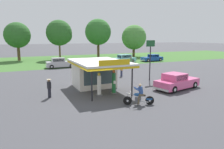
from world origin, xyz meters
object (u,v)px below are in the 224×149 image
Objects in this scene: gas_pump_offside at (114,83)px; featured_classic_sedan at (177,82)px; gas_pump_nearside at (99,85)px; bystander_leaning_by_kiosk at (49,88)px; motorcycle_with_rider at (139,96)px; parked_car_back_row_centre at (123,59)px; bystander_standing_back_lot at (121,70)px; bystander_chatting_near_pumps at (131,62)px; roadside_pole_sign at (150,53)px; bystander_strolling_foreground at (113,64)px; parked_car_back_row_far_left at (60,63)px; parked_car_back_row_left at (152,58)px.

gas_pump_offside is 6.30m from featured_classic_sedan.
bystander_leaning_by_kiosk is (-3.98, 1.07, -0.08)m from gas_pump_nearside.
parked_car_back_row_centre reaches higher than motorcycle_with_rider.
featured_classic_sedan is 0.89× the size of parked_car_back_row_centre.
bystander_leaning_by_kiosk is (-11.59, 2.02, 0.14)m from featured_classic_sedan.
gas_pump_nearside is 4.12m from bystander_leaning_by_kiosk.
gas_pump_nearside is at bearing 116.50° from motorcycle_with_rider.
bystander_chatting_near_pumps is (5.16, 6.64, 0.14)m from bystander_standing_back_lot.
gas_pump_offside is 7.39m from roadside_pole_sign.
bystander_chatting_near_pumps is at bearing 71.92° from roadside_pole_sign.
bystander_strolling_foreground is 8.71m from roadside_pole_sign.
bystander_strolling_foreground reaches higher than parked_car_back_row_far_left.
gas_pump_nearside is 7.67m from featured_classic_sedan.
parked_car_back_row_far_left is 1.06× the size of roadside_pole_sign.
featured_classic_sedan is 23.72m from parked_car_back_row_left.
gas_pump_offside reaches higher than gas_pump_nearside.
bystander_strolling_foreground is (6.77, 11.83, -0.01)m from gas_pump_nearside.
bystander_strolling_foreground is at bearing 72.07° from motorcycle_with_rider.
parked_car_back_row_far_left is 2.91× the size of bystander_strolling_foreground.
parked_car_back_row_far_left reaches higher than bystander_standing_back_lot.
parked_car_back_row_centre reaches higher than featured_classic_sedan.
bystander_leaning_by_kiosk reaches higher than featured_classic_sedan.
parked_car_back_row_far_left is 19.34m from parked_car_back_row_left.
bystander_strolling_foreground is at bearing -125.85° from parked_car_back_row_centre.
bystander_standing_back_lot is 4.63m from roadside_pole_sign.
roadside_pole_sign is (-4.93, -16.26, 2.42)m from parked_car_back_row_centre.
bystander_leaning_by_kiosk is at bearing 141.10° from motorcycle_with_rider.
motorcycle_with_rider is 1.38× the size of bystander_leaning_by_kiosk.
gas_pump_nearside is at bearing -119.78° from bystander_strolling_foreground.
bystander_chatting_near_pumps reaches higher than parked_car_back_row_far_left.
bystander_chatting_near_pumps is 1.06× the size of bystander_strolling_foreground.
motorcycle_with_rider is at bearing -127.02° from parked_car_back_row_left.
parked_car_back_row_far_left is (-1.74, 21.60, 0.09)m from motorcycle_with_rider.
motorcycle_with_rider is 1.28× the size of bystander_strolling_foreground.
bystander_chatting_near_pumps is (3.25, 14.59, 0.26)m from featured_classic_sedan.
roadside_pole_sign is at bearing -108.08° from bystander_chatting_near_pumps.
gas_pump_nearside is 18.02m from parked_car_back_row_far_left.
roadside_pole_sign reaches higher than bystander_standing_back_lot.
roadside_pole_sign is at bearing 24.63° from gas_pump_nearside.
gas_pump_nearside reaches higher than parked_car_back_row_left.
bystander_chatting_near_pumps reaches higher than motorcycle_with_rider.
parked_car_back_row_centre is (10.68, 23.29, 0.07)m from motorcycle_with_rider.
bystander_standing_back_lot is 4.95m from bystander_strolling_foreground.
roadside_pole_sign is (-3.33, -10.19, 2.19)m from bystander_chatting_near_pumps.
gas_pump_offside is 26.63m from parked_car_back_row_left.
gas_pump_nearside reaches higher than featured_classic_sedan.
gas_pump_offside is 1.19× the size of bystander_chatting_near_pumps.
featured_classic_sedan is at bearing -103.23° from parked_car_back_row_centre.
bystander_standing_back_lot is at bearing 117.40° from roadside_pole_sign.
bystander_chatting_near_pumps reaches higher than bystander_leaning_by_kiosk.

